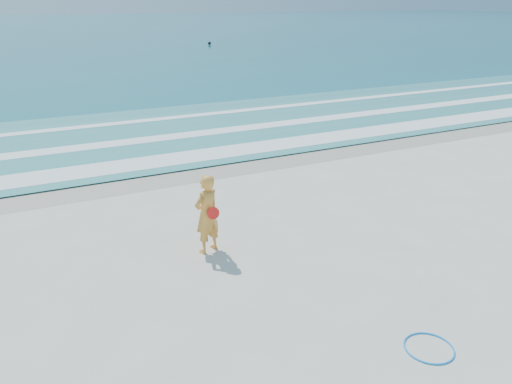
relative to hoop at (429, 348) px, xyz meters
name	(u,v)px	position (x,y,z in m)	size (l,w,h in m)	color
ground	(348,324)	(-0.77, 1.10, -0.01)	(400.00, 400.00, 0.00)	silver
wet_sand	(180,172)	(-0.77, 10.10, -0.01)	(400.00, 2.40, 0.00)	#B2A893
ocean	(21,28)	(-0.77, 106.10, 0.01)	(400.00, 190.00, 0.04)	#19727F
shallow	(140,135)	(-0.77, 15.10, 0.03)	(400.00, 10.00, 0.01)	#59B7AD
foam_near	(167,160)	(-0.77, 11.40, 0.04)	(400.00, 1.40, 0.01)	white
foam_mid	(145,140)	(-0.77, 14.30, 0.04)	(400.00, 0.90, 0.01)	white
foam_far	(126,122)	(-0.77, 17.60, 0.04)	(400.00, 0.60, 0.01)	white
hoop	(429,348)	(0.00, 0.00, 0.00)	(0.79, 0.79, 0.03)	#0D8BF6
buoy	(209,43)	(17.61, 53.94, 0.22)	(0.39, 0.39, 0.39)	black
woman	(207,214)	(-1.92, 4.67, 0.87)	(0.76, 0.64, 1.77)	orange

